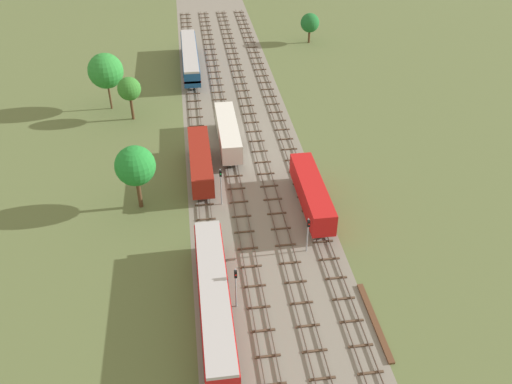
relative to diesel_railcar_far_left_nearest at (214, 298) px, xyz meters
name	(u,v)px	position (x,y,z in m)	size (l,w,h in m)	color
ground_plane	(242,141)	(6.55, 34.07, -2.60)	(480.00, 480.00, 0.00)	#5B6B3D
ballast_bed	(242,141)	(6.55, 34.07, -2.59)	(17.10, 176.00, 0.01)	gray
track_far_left	(198,140)	(0.00, 35.07, -2.46)	(2.40, 126.00, 0.29)	#47382D
track_left	(227,138)	(4.37, 35.07, -2.46)	(2.40, 126.00, 0.29)	#47382D
track_centre_left	(255,136)	(8.73, 35.07, -2.46)	(2.40, 126.00, 0.29)	#47382D
track_centre	(284,134)	(13.10, 35.07, -2.46)	(2.40, 126.00, 0.29)	#47382D
diesel_railcar_far_left_nearest	(214,298)	(0.00, 0.00, 0.00)	(2.96, 20.50, 3.80)	red
freight_boxcar_centre_near	(312,192)	(13.11, 16.10, -0.15)	(2.87, 14.00, 3.60)	red
freight_boxcar_far_left_mid	(200,161)	(0.01, 25.31, -0.15)	(2.87, 14.00, 3.60)	maroon
freight_boxcar_left_midfar	(228,132)	(4.37, 32.65, -0.15)	(2.87, 14.00, 3.60)	white
passenger_coach_far_left_far	(190,57)	(0.00, 62.51, 0.02)	(2.96, 22.00, 3.80)	#194C8C
signal_post_nearest	(308,231)	(10.92, 8.29, 0.35)	(0.28, 0.47, 4.57)	gray
signal_post_near	(236,283)	(2.18, 1.02, 0.65)	(0.28, 0.47, 5.08)	gray
signal_post_mid	(221,183)	(2.18, 18.44, 0.74)	(0.28, 0.47, 5.24)	gray
lineside_tree_0	(135,166)	(-7.88, 19.43, 3.39)	(4.91, 4.91, 8.48)	#4C331E
lineside_tree_1	(106,71)	(-13.69, 47.77, 4.01)	(5.64, 5.64, 9.44)	#4C331E
lineside_tree_2	(129,89)	(-9.94, 43.47, 2.60)	(3.66, 3.66, 7.07)	#4C331E
lineside_tree_3	(310,23)	(25.52, 73.92, 1.61)	(3.92, 3.92, 6.19)	#4C331E
spare_rail_bundle	(375,321)	(15.30, -2.79, -2.48)	(0.60, 10.00, 0.24)	brown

